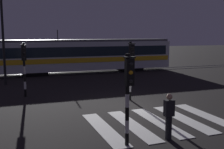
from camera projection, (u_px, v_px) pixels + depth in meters
ground_plane at (136, 108)px, 14.53m from camera, size 120.00×120.00×0.00m
rail_near at (79, 74)px, 26.71m from camera, size 80.00×0.12×0.03m
rail_far at (75, 72)px, 28.04m from camera, size 80.00×0.12×0.03m
crosswalk_zebra at (158, 122)px, 12.31m from camera, size 5.86×4.37×0.02m
traffic_light_corner_far_left at (24, 62)px, 16.80m from camera, size 0.36×0.42×3.29m
traffic_light_kerb_mid_left at (128, 86)px, 9.35m from camera, size 0.36×0.42×3.20m
traffic_light_median_centre at (131, 62)px, 15.96m from camera, size 0.36×0.42×3.39m
street_lamp_trackside_left at (2, 27)px, 20.28m from camera, size 0.44×1.21×6.67m
tram at (85, 55)px, 27.39m from camera, size 17.56×2.58×4.15m
pedestrian_waiting_at_kerb at (169, 116)px, 10.19m from camera, size 0.36×0.24×1.71m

